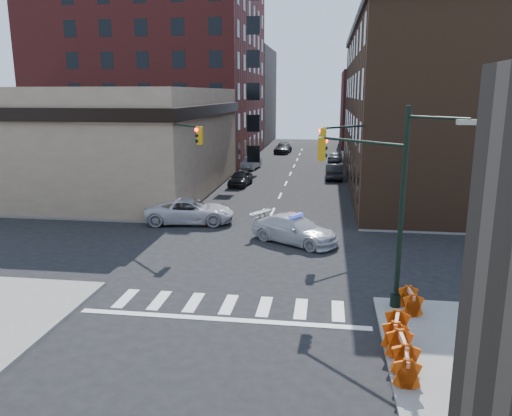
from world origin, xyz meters
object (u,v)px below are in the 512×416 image
(pickup, at_px, (190,211))
(parked_car_wnear, at_px, (241,178))
(barrel_bank, at_px, (204,219))
(pedestrian_a, at_px, (124,201))
(barricade_se_a, at_px, (410,301))
(police_car, at_px, (295,230))
(parked_car_wfar, at_px, (251,163))
(parked_car_enear, at_px, (334,171))
(pedestrian_b, at_px, (93,205))
(barrel_road, at_px, (291,221))
(barricade_nw_a, at_px, (170,214))

(pickup, distance_m, parked_car_wnear, 14.31)
(barrel_bank, bearing_deg, parked_car_wnear, 90.39)
(pedestrian_a, height_order, barricade_se_a, pedestrian_a)
(parked_car_wnear, bearing_deg, police_car, -65.68)
(parked_car_wfar, bearing_deg, parked_car_enear, -22.42)
(police_car, height_order, pedestrian_a, pedestrian_a)
(pedestrian_a, relative_size, barrel_bank, 2.11)
(parked_car_wnear, relative_size, barrel_bank, 4.70)
(parked_car_wfar, bearing_deg, barricade_se_a, -64.37)
(police_car, bearing_deg, pedestrian_b, 106.61)
(barrel_road, relative_size, barricade_nw_a, 0.82)
(parked_car_wfar, relative_size, parked_car_enear, 0.90)
(parked_car_enear, bearing_deg, parked_car_wnear, 28.95)
(barrel_road, distance_m, barricade_se_a, 13.53)
(parked_car_wnear, distance_m, parked_car_wfar, 10.64)
(barricade_se_a, bearing_deg, pedestrian_a, 47.21)
(parked_car_enear, bearing_deg, police_car, 82.53)
(pickup, bearing_deg, barrel_road, -101.71)
(parked_car_wnear, height_order, barricade_nw_a, parked_car_wnear)
(barrel_road, distance_m, barrel_bank, 5.80)
(parked_car_enear, distance_m, barrel_road, 20.09)
(parked_car_wnear, xyz_separation_m, barrel_road, (5.90, -14.75, -0.20))
(parked_car_enear, xyz_separation_m, pedestrian_a, (-14.99, -18.04, 0.32))
(barricade_se_a, bearing_deg, police_car, 25.06)
(barrel_bank, xyz_separation_m, barricade_nw_a, (-2.42, 0.10, 0.18))
(barrel_bank, relative_size, barricade_se_a, 0.75)
(pickup, height_order, pedestrian_a, pedestrian_a)
(pickup, distance_m, parked_car_wfar, 24.90)
(pedestrian_a, distance_m, pedestrian_b, 2.18)
(pedestrian_a, xyz_separation_m, barrel_bank, (6.29, -1.77, -0.65))
(pedestrian_a, bearing_deg, barrel_road, -2.33)
(barricade_se_a, bearing_deg, barrel_bank, 38.47)
(pickup, height_order, barricade_se_a, pickup)
(pedestrian_a, relative_size, pedestrian_b, 1.04)
(pickup, xyz_separation_m, pedestrian_b, (-6.88, -0.00, 0.24))
(pedestrian_a, relative_size, barricade_nw_a, 1.49)
(barrel_road, distance_m, barricade_nw_a, 8.22)
(parked_car_wnear, bearing_deg, barricade_nw_a, -94.22)
(parked_car_enear, height_order, barrel_bank, parked_car_enear)
(barrel_road, xyz_separation_m, barricade_nw_a, (-8.22, 0.17, 0.10))
(barricade_nw_a, bearing_deg, police_car, -21.73)
(pedestrian_b, xyz_separation_m, barrel_road, (13.78, -0.47, -0.54))
(barricade_se_a, xyz_separation_m, barricade_nw_a, (-13.79, 12.51, 0.03))
(police_car, xyz_separation_m, barrel_road, (-0.40, 3.05, -0.26))
(pedestrian_b, relative_size, barricade_nw_a, 1.43)
(barrel_road, bearing_deg, parked_car_wnear, 111.81)
(pedestrian_b, distance_m, barricade_se_a, 23.21)
(police_car, relative_size, pickup, 0.91)
(parked_car_wnear, distance_m, pedestrian_a, 14.32)
(parked_car_wnear, xyz_separation_m, parked_car_enear, (8.80, 5.13, 0.06))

